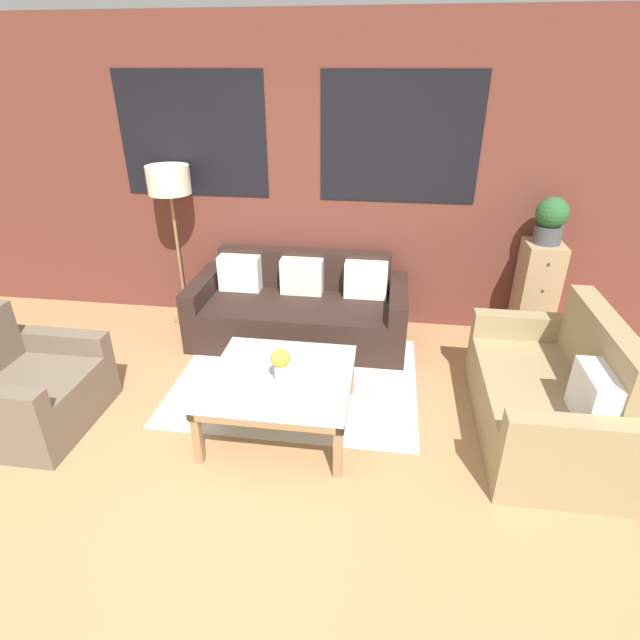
% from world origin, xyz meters
% --- Properties ---
extents(ground_plane, '(16.00, 16.00, 0.00)m').
position_xyz_m(ground_plane, '(0.00, 0.00, 0.00)').
color(ground_plane, '#AD7F51').
extents(wall_back_brick, '(8.40, 0.09, 2.80)m').
position_xyz_m(wall_back_brick, '(0.00, 2.44, 1.41)').
color(wall_back_brick, brown).
rests_on(wall_back_brick, ground_plane).
extents(rug, '(2.00, 1.59, 0.00)m').
position_xyz_m(rug, '(0.21, 1.21, 0.00)').
color(rug, silver).
rests_on(rug, ground_plane).
extents(couch_dark, '(2.00, 0.88, 0.78)m').
position_xyz_m(couch_dark, '(0.11, 1.95, 0.29)').
color(couch_dark, black).
rests_on(couch_dark, ground_plane).
extents(settee_vintage, '(0.80, 1.48, 0.92)m').
position_xyz_m(settee_vintage, '(2.08, 0.76, 0.31)').
color(settee_vintage, '#99845B').
rests_on(settee_vintage, ground_plane).
extents(armchair_corner, '(0.80, 0.91, 0.84)m').
position_xyz_m(armchair_corner, '(-1.60, 0.37, 0.28)').
color(armchair_corner, '#6B5B4C').
rests_on(armchair_corner, ground_plane).
extents(coffee_table, '(1.00, 1.00, 0.42)m').
position_xyz_m(coffee_table, '(0.21, 0.61, 0.36)').
color(coffee_table, silver).
rests_on(coffee_table, ground_plane).
extents(floor_lamp, '(0.39, 0.39, 1.56)m').
position_xyz_m(floor_lamp, '(-1.13, 2.15, 1.36)').
color(floor_lamp, olive).
rests_on(floor_lamp, ground_plane).
extents(drawer_cabinet, '(0.32, 0.41, 0.98)m').
position_xyz_m(drawer_cabinet, '(2.28, 2.17, 0.49)').
color(drawer_cabinet, tan).
rests_on(drawer_cabinet, ground_plane).
extents(potted_plant, '(0.27, 0.27, 0.40)m').
position_xyz_m(potted_plant, '(2.28, 2.17, 1.19)').
color(potted_plant, '#47474C').
rests_on(potted_plant, drawer_cabinet).
extents(flower_vase, '(0.13, 0.13, 0.25)m').
position_xyz_m(flower_vase, '(0.23, 0.55, 0.57)').
color(flower_vase, silver).
rests_on(flower_vase, coffee_table).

